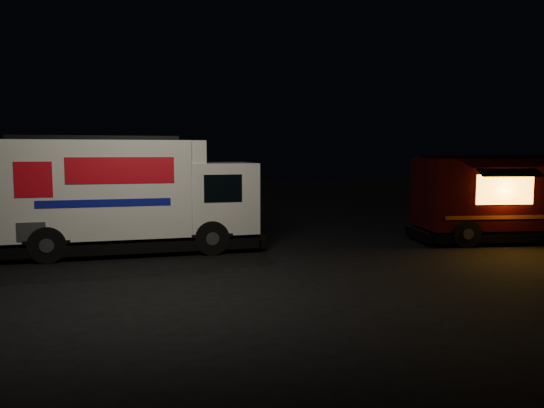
{
  "coord_description": "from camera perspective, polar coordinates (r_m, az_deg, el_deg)",
  "views": [
    {
      "loc": [
        -2.47,
        -13.68,
        2.84
      ],
      "look_at": [
        0.35,
        2.0,
        1.27
      ],
      "focal_mm": 35.0,
      "sensor_mm": 36.0,
      "label": 1
    }
  ],
  "objects": [
    {
      "name": "ground",
      "position": [
        14.19,
        0.05,
        -5.92
      ],
      "size": [
        80.0,
        80.0,
        0.0
      ],
      "primitive_type": "plane",
      "color": "black",
      "rests_on": "ground"
    },
    {
      "name": "red_truck",
      "position": [
        18.41,
        23.94,
        0.58
      ],
      "size": [
        6.06,
        2.61,
        2.75
      ],
      "primitive_type": null,
      "rotation": [
        0.0,
        0.0,
        -0.08
      ],
      "color": "#33090A",
      "rests_on": "ground"
    },
    {
      "name": "white_truck",
      "position": [
        15.57,
        -14.62,
        1.0
      ],
      "size": [
        7.38,
        3.04,
        3.27
      ],
      "primitive_type": null,
      "rotation": [
        0.0,
        0.0,
        0.08
      ],
      "color": "white",
      "rests_on": "ground"
    }
  ]
}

